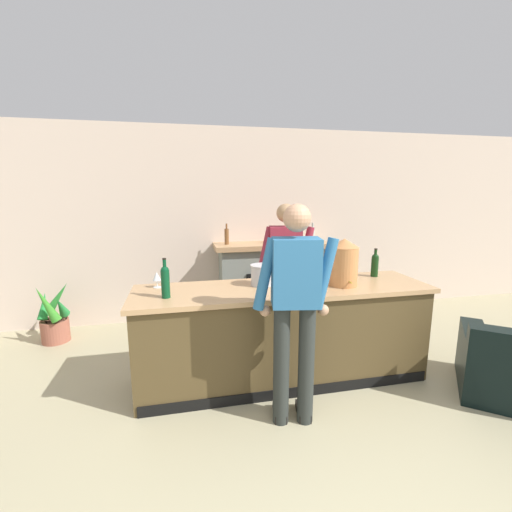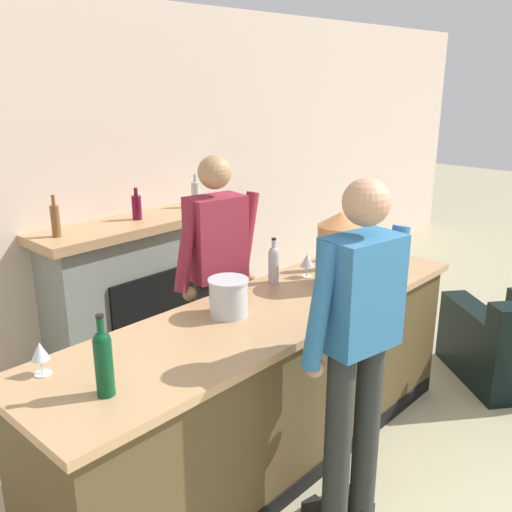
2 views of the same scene
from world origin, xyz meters
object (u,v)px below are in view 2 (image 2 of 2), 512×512
at_px(fireplace_stone, 139,287).
at_px(copper_dispenser, 340,249).
at_px(wine_bottle_riesling_slim, 274,263).
at_px(wine_glass_mid_counter, 40,353).
at_px(wine_bottle_burgundy_dark, 351,240).
at_px(wine_bottle_chardonnay_pale, 103,360).
at_px(ice_bucket_steel, 229,297).
at_px(person_customer, 357,348).
at_px(wine_glass_front_left, 307,261).
at_px(person_bartender, 217,275).
at_px(wine_bottle_merlot_tall, 322,249).

xyz_separation_m(fireplace_stone, copper_dispenser, (0.27, -1.73, 0.62)).
relative_size(wine_bottle_riesling_slim, wine_glass_mid_counter, 1.90).
xyz_separation_m(fireplace_stone, wine_bottle_burgundy_dark, (0.76, -1.48, 0.52)).
bearing_deg(wine_glass_mid_counter, wine_bottle_chardonnay_pale, -74.38).
xyz_separation_m(ice_bucket_steel, wine_bottle_riesling_slim, (0.54, 0.15, 0.03)).
distance_m(person_customer, wine_glass_front_left, 1.07).
xyz_separation_m(person_customer, wine_glass_front_left, (0.67, 0.82, 0.08)).
bearing_deg(wine_glass_front_left, copper_dispenser, -86.28).
xyz_separation_m(wine_glass_mid_counter, wine_glass_front_left, (1.76, -0.06, 0.00)).
height_order(fireplace_stone, person_bartender, person_bartender).
bearing_deg(wine_bottle_merlot_tall, wine_glass_front_left, -174.78).
bearing_deg(copper_dispenser, wine_bottle_riesling_slim, 126.37).
bearing_deg(fireplace_stone, person_customer, -100.34).
height_order(wine_bottle_chardonnay_pale, wine_glass_mid_counter, wine_bottle_chardonnay_pale).
relative_size(person_bartender, wine_bottle_chardonnay_pale, 4.94).
bearing_deg(person_customer, wine_bottle_chardonnay_pale, 151.25).
height_order(ice_bucket_steel, wine_bottle_chardonnay_pale, wine_bottle_chardonnay_pale).
xyz_separation_m(copper_dispenser, ice_bucket_steel, (-0.78, 0.17, -0.13)).
xyz_separation_m(person_customer, copper_dispenser, (0.69, 0.59, 0.20)).
height_order(person_customer, wine_glass_mid_counter, person_customer).
bearing_deg(copper_dispenser, wine_bottle_burgundy_dark, 26.78).
bearing_deg(wine_bottle_merlot_tall, wine_bottle_riesling_slim, 169.76).
height_order(ice_bucket_steel, wine_glass_front_left, ice_bucket_steel).
bearing_deg(wine_bottle_riesling_slim, wine_bottle_merlot_tall, -10.24).
distance_m(ice_bucket_steel, wine_bottle_merlot_tall, 0.94).
bearing_deg(copper_dispenser, ice_bucket_steel, 167.85).
bearing_deg(fireplace_stone, person_bartender, -96.38).
bearing_deg(wine_glass_mid_counter, person_customer, -39.22).
height_order(person_bartender, ice_bucket_steel, person_bartender).
bearing_deg(person_bartender, wine_bottle_riesling_slim, -67.59).
xyz_separation_m(person_bartender, wine_glass_front_left, (0.37, -0.44, 0.11)).
height_order(person_customer, copper_dispenser, person_customer).
bearing_deg(ice_bucket_steel, copper_dispenser, -12.15).
xyz_separation_m(ice_bucket_steel, wine_glass_front_left, (0.76, 0.07, 0.00)).
bearing_deg(wine_bottle_merlot_tall, person_bartender, 141.87).
relative_size(wine_bottle_chardonnay_pale, wine_bottle_burgundy_dark, 1.14).
bearing_deg(wine_bottle_burgundy_dark, fireplace_stone, 117.18).
distance_m(person_bartender, wine_bottle_chardonnay_pale, 1.49).
xyz_separation_m(fireplace_stone, wine_bottle_riesling_slim, (0.03, -1.40, 0.51)).
height_order(fireplace_stone, wine_glass_mid_counter, fireplace_stone).
xyz_separation_m(copper_dispenser, wine_glass_front_left, (-0.02, 0.24, -0.13)).
bearing_deg(person_customer, person_bartender, 76.45).
bearing_deg(wine_bottle_burgundy_dark, wine_glass_mid_counter, 178.69).
distance_m(person_customer, wine_glass_mid_counter, 1.40).
distance_m(person_customer, ice_bucket_steel, 0.76).
bearing_deg(ice_bucket_steel, person_bartender, 52.22).
bearing_deg(ice_bucket_steel, wine_bottle_merlot_tall, 5.07).
xyz_separation_m(person_customer, wine_bottle_merlot_tall, (0.85, 0.84, 0.11)).
relative_size(wine_bottle_chardonnay_pale, wine_glass_mid_counter, 2.31).
xyz_separation_m(wine_bottle_chardonnay_pale, wine_bottle_riesling_slim, (1.44, 0.37, -0.03)).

